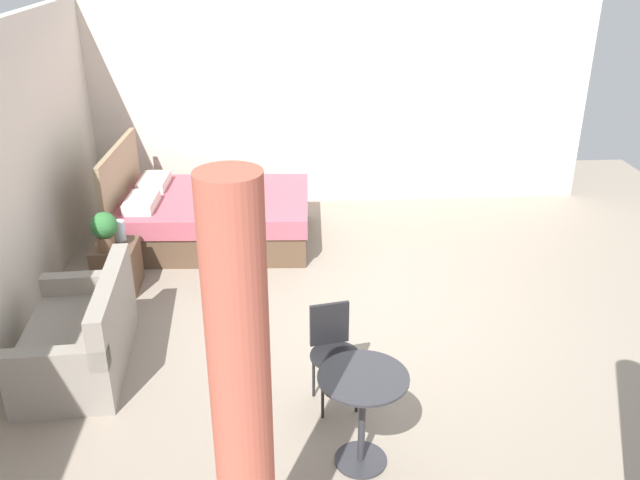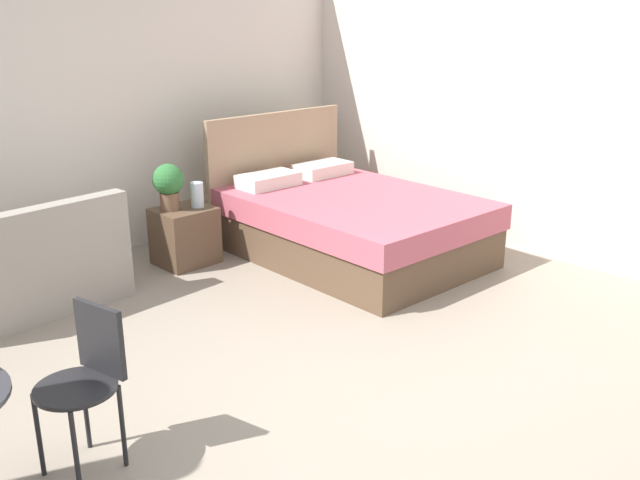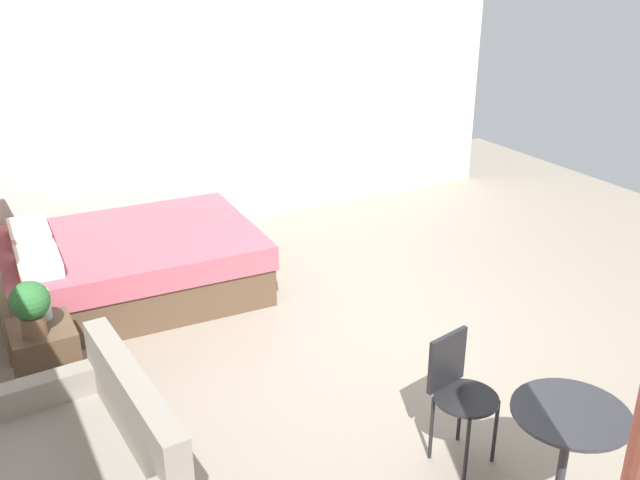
{
  "view_description": "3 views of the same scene",
  "coord_description": "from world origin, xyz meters",
  "views": [
    {
      "loc": [
        -5.59,
        0.77,
        3.41
      ],
      "look_at": [
        -0.14,
        0.46,
        0.9
      ],
      "focal_mm": 37.75,
      "sensor_mm": 36.0,
      "label": 1
    },
    {
      "loc": [
        -2.51,
        -2.46,
        2.15
      ],
      "look_at": [
        0.63,
        0.73,
        0.66
      ],
      "focal_mm": 39.43,
      "sensor_mm": 36.0,
      "label": 2
    },
    {
      "loc": [
        -4.01,
        2.89,
        2.99
      ],
      "look_at": [
        0.48,
        0.44,
        0.83
      ],
      "focal_mm": 40.21,
      "sensor_mm": 36.0,
      "label": 3
    }
  ],
  "objects": [
    {
      "name": "ground_plane",
      "position": [
        0.0,
        0.0,
        -0.01
      ],
      "size": [
        9.39,
        9.59,
        0.02
      ],
      "primitive_type": "cube",
      "color": "gray"
    },
    {
      "name": "wall_right",
      "position": [
        3.2,
        0.0,
        1.36
      ],
      "size": [
        0.12,
        6.59,
        2.71
      ],
      "primitive_type": "cube",
      "color": "silver",
      "rests_on": "ground"
    },
    {
      "name": "bed",
      "position": [
        1.9,
        1.66,
        0.31
      ],
      "size": [
        1.68,
        2.28,
        1.18
      ],
      "color": "brown",
      "rests_on": "ground"
    },
    {
      "name": "couch",
      "position": [
        -0.67,
        2.51,
        0.28
      ],
      "size": [
        1.42,
        0.87,
        0.84
      ],
      "color": "gray",
      "rests_on": "ground"
    },
    {
      "name": "nightstand",
      "position": [
        0.73,
        2.51,
        0.25
      ],
      "size": [
        0.48,
        0.43,
        0.5
      ],
      "color": "brown",
      "rests_on": "ground"
    },
    {
      "name": "potted_plant",
      "position": [
        0.63,
        2.56,
        0.73
      ],
      "size": [
        0.27,
        0.27,
        0.4
      ],
      "color": "brown",
      "rests_on": "nightstand"
    },
    {
      "name": "vase",
      "position": [
        0.85,
        2.47,
        0.61
      ],
      "size": [
        0.11,
        0.11,
        0.22
      ],
      "color": "silver",
      "rests_on": "nightstand"
    },
    {
      "name": "balcony_table",
      "position": [
        -1.94,
        0.28,
        0.51
      ],
      "size": [
        0.62,
        0.62,
        0.73
      ],
      "color": "#2D2D33",
      "rests_on": "ground"
    },
    {
      "name": "cafe_chair_near_window",
      "position": [
        -1.22,
        0.43,
        0.51
      ],
      "size": [
        0.46,
        0.46,
        0.82
      ],
      "color": "black",
      "rests_on": "ground"
    },
    {
      "name": "curtain_right",
      "position": [
        -2.95,
        1.0,
        1.26
      ],
      "size": [
        0.3,
        0.3,
        2.51
      ],
      "color": "#C15B47",
      "rests_on": "ground"
    }
  ]
}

